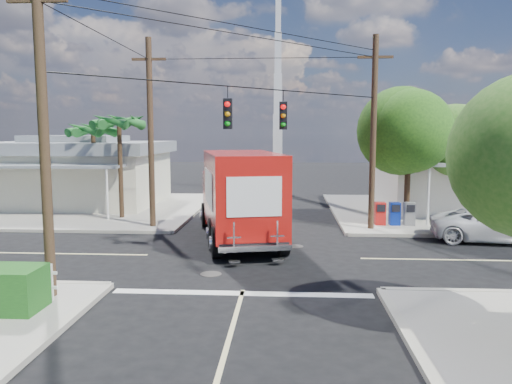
{
  "coord_description": "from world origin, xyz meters",
  "views": [
    {
      "loc": [
        1.29,
        -18.15,
        4.6
      ],
      "look_at": [
        0.0,
        2.0,
        2.2
      ],
      "focal_mm": 35.0,
      "sensor_mm": 36.0,
      "label": 1
    }
  ],
  "objects": [
    {
      "name": "ground",
      "position": [
        0.0,
        0.0,
        0.0
      ],
      "size": [
        120.0,
        120.0,
        0.0
      ],
      "primitive_type": "plane",
      "color": "black",
      "rests_on": "ground"
    },
    {
      "name": "sidewalk_ne",
      "position": [
        10.88,
        10.88,
        0.07
      ],
      "size": [
        14.12,
        14.12,
        0.14
      ],
      "color": "#A29D93",
      "rests_on": "ground"
    },
    {
      "name": "sidewalk_nw",
      "position": [
        -10.88,
        10.88,
        0.07
      ],
      "size": [
        14.12,
        14.12,
        0.14
      ],
      "color": "#A29D93",
      "rests_on": "ground"
    },
    {
      "name": "road_markings",
      "position": [
        0.0,
        -1.47,
        0.01
      ],
      "size": [
        32.0,
        32.0,
        0.01
      ],
      "color": "beige",
      "rests_on": "ground"
    },
    {
      "name": "building_ne",
      "position": [
        12.5,
        11.97,
        2.32
      ],
      "size": [
        11.8,
        10.2,
        4.5
      ],
      "color": "silver",
      "rests_on": "sidewalk_ne"
    },
    {
      "name": "building_nw",
      "position": [
        -12.0,
        12.46,
        2.22
      ],
      "size": [
        10.8,
        10.2,
        4.3
      ],
      "color": "beige",
      "rests_on": "sidewalk_nw"
    },
    {
      "name": "radio_tower",
      "position": [
        0.5,
        20.0,
        5.64
      ],
      "size": [
        0.8,
        0.8,
        17.0
      ],
      "color": "silver",
      "rests_on": "ground"
    },
    {
      "name": "tree_ne_front",
      "position": [
        7.21,
        6.76,
        4.77
      ],
      "size": [
        4.21,
        4.14,
        6.66
      ],
      "color": "#422D1C",
      "rests_on": "sidewalk_ne"
    },
    {
      "name": "tree_ne_back",
      "position": [
        9.81,
        8.96,
        4.19
      ],
      "size": [
        3.77,
        3.66,
        5.82
      ],
      "color": "#422D1C",
      "rests_on": "sidewalk_ne"
    },
    {
      "name": "palm_nw_front",
      "position": [
        -7.5,
        7.5,
        5.04
      ],
      "size": [
        3.01,
        3.08,
        5.59
      ],
      "color": "#422D1C",
      "rests_on": "sidewalk_nw"
    },
    {
      "name": "palm_nw_back",
      "position": [
        -9.5,
        9.0,
        4.67
      ],
      "size": [
        3.01,
        3.08,
        5.19
      ],
      "color": "#422D1C",
      "rests_on": "sidewalk_nw"
    },
    {
      "name": "utility_poles",
      "position": [
        -1.58,
        1.6,
        4.67
      ],
      "size": [
        12.0,
        10.68,
        9.0
      ],
      "color": "#473321",
      "rests_on": "ground"
    },
    {
      "name": "vending_boxes",
      "position": [
        6.5,
        6.2,
        0.69
      ],
      "size": [
        1.9,
        0.5,
        1.1
      ],
      "color": "red",
      "rests_on": "sidewalk_ne"
    },
    {
      "name": "delivery_truck",
      "position": [
        -0.77,
        2.89,
        1.93
      ],
      "size": [
        4.51,
        9.12,
        3.8
      ],
      "color": "black",
      "rests_on": "ground"
    },
    {
      "name": "parked_car",
      "position": [
        9.99,
        3.24,
        0.7
      ],
      "size": [
        5.33,
        3.05,
        1.4
      ],
      "primitive_type": "imported",
      "rotation": [
        0.0,
        0.0,
        1.42
      ],
      "color": "silver",
      "rests_on": "ground"
    }
  ]
}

